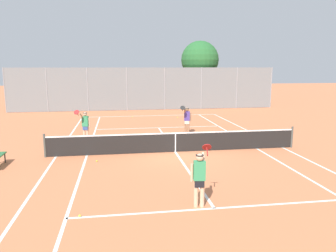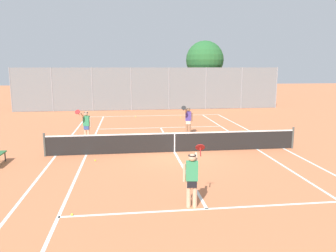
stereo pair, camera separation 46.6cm
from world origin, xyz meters
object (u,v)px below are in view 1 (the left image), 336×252
object	(u,v)px
tennis_net	(175,142)
loose_tennis_ball_1	(80,216)
player_near_side	(199,176)
tree_behind_left	(199,61)
player_far_left	(85,124)
player_far_right	(187,119)
loose_tennis_ball_3	(97,161)
loose_tennis_ball_0	(241,131)
loose_tennis_ball_4	(177,117)
loose_tennis_ball_5	(132,117)

from	to	relation	value
tennis_net	loose_tennis_ball_1	size ratio (longest dim) A/B	181.82
player_near_side	tree_behind_left	size ratio (longest dim) A/B	0.27
tennis_net	player_far_left	distance (m)	5.43
loose_tennis_ball_1	tree_behind_left	distance (m)	26.48
player_near_side	player_far_right	distance (m)	10.46
loose_tennis_ball_3	tree_behind_left	distance (m)	21.67
loose_tennis_ball_0	loose_tennis_ball_3	size ratio (longest dim) A/B	1.00
player_far_left	loose_tennis_ball_0	xyz separation A→B (m)	(9.45, 1.34, -0.89)
tennis_net	player_near_side	size ratio (longest dim) A/B	6.76
player_near_side	loose_tennis_ball_4	xyz separation A→B (m)	(2.44, 16.72, -0.89)
player_near_side	loose_tennis_ball_3	world-z (taller)	player_near_side
tennis_net	loose_tennis_ball_5	size ratio (longest dim) A/B	181.82
player_far_right	loose_tennis_ball_5	size ratio (longest dim) A/B	26.88
tennis_net	loose_tennis_ball_5	world-z (taller)	tennis_net
loose_tennis_ball_5	tree_behind_left	world-z (taller)	tree_behind_left
loose_tennis_ball_0	loose_tennis_ball_5	size ratio (longest dim) A/B	1.00
tennis_net	loose_tennis_ball_4	xyz separation A→B (m)	(2.03, 10.51, -0.48)
tennis_net	tree_behind_left	world-z (taller)	tree_behind_left
tennis_net	loose_tennis_ball_3	world-z (taller)	tennis_net
loose_tennis_ball_3	tree_behind_left	size ratio (longest dim) A/B	0.01
tree_behind_left	loose_tennis_ball_0	bearing A→B (deg)	-92.73
player_near_side	player_far_left	distance (m)	10.14
loose_tennis_ball_3	tree_behind_left	bearing A→B (deg)	64.04
player_far_left	loose_tennis_ball_3	distance (m)	4.35
player_far_left	loose_tennis_ball_5	world-z (taller)	player_far_left
loose_tennis_ball_4	tree_behind_left	distance (m)	9.46
loose_tennis_ball_5	tennis_net	bearing A→B (deg)	-82.32
player_near_side	player_far_left	bearing A→B (deg)	113.43
tennis_net	player_far_right	size ratio (longest dim) A/B	6.76
loose_tennis_ball_0	loose_tennis_ball_5	world-z (taller)	same
player_far_left	player_far_right	world-z (taller)	same
tennis_net	loose_tennis_ball_5	xyz separation A→B (m)	(-1.52, 11.30, -0.48)
player_near_side	player_far_right	xyz separation A→B (m)	(1.84, 10.30, 0.00)
player_near_side	loose_tennis_ball_4	size ratio (longest dim) A/B	26.88
loose_tennis_ball_1	player_far_left	bearing A→B (deg)	94.03
loose_tennis_ball_0	player_far_right	bearing A→B (deg)	-174.55
player_far_left	loose_tennis_ball_1	xyz separation A→B (m)	(0.67, -9.45, -0.89)
loose_tennis_ball_3	loose_tennis_ball_5	distance (m)	12.55
player_far_right	tree_behind_left	xyz separation A→B (m)	(4.22, 13.87, 3.66)
loose_tennis_ball_4	player_near_side	bearing A→B (deg)	-98.31
player_far_left	player_far_right	distance (m)	5.95
player_far_left	loose_tennis_ball_0	distance (m)	9.58
loose_tennis_ball_0	player_near_side	bearing A→B (deg)	-116.98
player_near_side	loose_tennis_ball_5	size ratio (longest dim) A/B	26.88
player_far_left	loose_tennis_ball_4	bearing A→B (deg)	48.88
player_near_side	player_far_right	bearing A→B (deg)	79.88
loose_tennis_ball_4	loose_tennis_ball_5	bearing A→B (deg)	167.54
player_far_right	tree_behind_left	world-z (taller)	tree_behind_left
loose_tennis_ball_0	loose_tennis_ball_4	size ratio (longest dim) A/B	1.00
loose_tennis_ball_1	tree_behind_left	world-z (taller)	tree_behind_left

